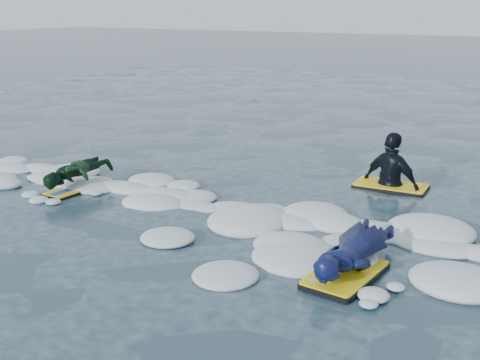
# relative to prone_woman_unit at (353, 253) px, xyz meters

# --- Properties ---
(ground) EXTENTS (120.00, 120.00, 0.00)m
(ground) POSITION_rel_prone_woman_unit_xyz_m (-3.00, -0.37, -0.24)
(ground) COLOR #162C34
(ground) RESTS_ON ground
(foam_band) EXTENTS (12.00, 3.10, 0.30)m
(foam_band) POSITION_rel_prone_woman_unit_xyz_m (-3.00, 0.66, -0.24)
(foam_band) COLOR silver
(foam_band) RESTS_ON ground
(prone_woman_unit) EXTENTS (0.77, 1.82, 0.47)m
(prone_woman_unit) POSITION_rel_prone_woman_unit_xyz_m (0.00, 0.00, 0.00)
(prone_woman_unit) COLOR black
(prone_woman_unit) RESTS_ON ground
(prone_child_unit) EXTENTS (0.76, 1.37, 0.52)m
(prone_child_unit) POSITION_rel_prone_woman_unit_xyz_m (-5.26, 0.79, 0.02)
(prone_child_unit) COLOR black
(prone_child_unit) RESTS_ON ground
(waiting_rider_unit) EXTENTS (1.27, 0.74, 1.86)m
(waiting_rider_unit) POSITION_rel_prone_woman_unit_xyz_m (-0.58, 3.57, -0.16)
(waiting_rider_unit) COLOR black
(waiting_rider_unit) RESTS_ON ground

